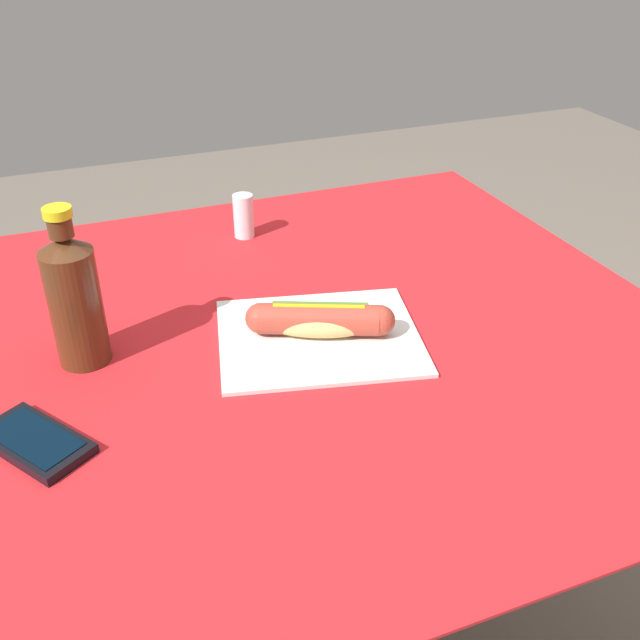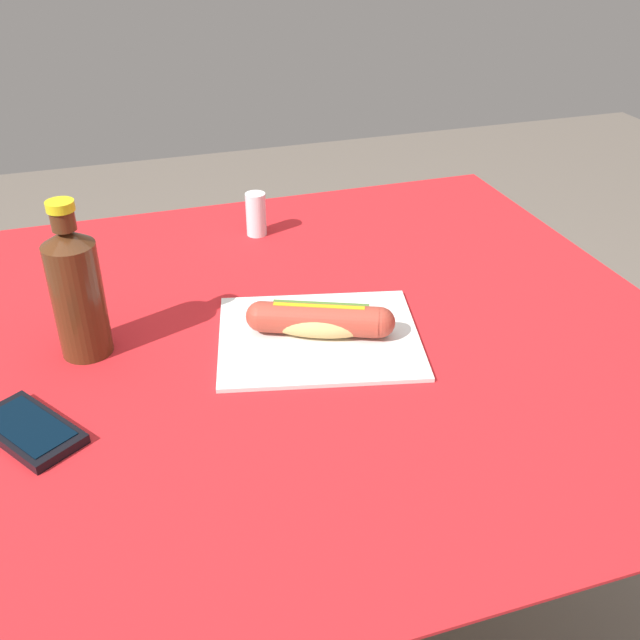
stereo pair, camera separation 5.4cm
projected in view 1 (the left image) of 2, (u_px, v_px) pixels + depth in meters
dining_table at (313, 400)px, 1.11m from camera, size 1.04×1.00×0.73m
paper_wrapper at (320, 336)px, 1.02m from camera, size 0.32×0.29×0.01m
hot_dog at (320, 320)px, 1.01m from camera, size 0.19×0.11×0.05m
cell_phone at (35, 442)px, 0.83m from camera, size 0.13×0.15×0.01m
soda_bottle at (74, 297)px, 0.93m from camera, size 0.07×0.07×0.22m
salt_shaker at (241, 216)px, 1.29m from camera, size 0.04×0.04×0.08m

